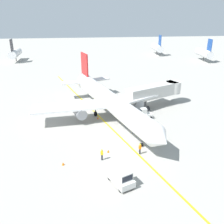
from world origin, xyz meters
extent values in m
plane|color=#9E9B93|center=(0.00, 0.00, 0.00)|extent=(300.00, 300.00, 0.00)
cube|color=yellow|center=(0.84, 5.00, 0.00)|extent=(25.27, 76.09, 0.01)
cylinder|color=white|center=(0.84, 10.22, 3.45)|extent=(12.50, 29.53, 3.30)
cone|color=white|center=(5.90, -5.17, 3.45)|extent=(3.82, 3.29, 3.23)
cone|color=white|center=(-4.28, 25.80, 3.85)|extent=(3.85, 3.64, 3.14)
cube|color=white|center=(7.49, 13.98, 3.05)|extent=(13.45, 10.34, 0.36)
cylinder|color=gray|center=(6.24, 12.52, 2.05)|extent=(2.80, 3.63, 1.90)
cube|color=white|center=(-6.74, 9.31, 3.05)|extent=(13.40, 5.78, 0.36)
cylinder|color=gray|center=(-4.87, 8.87, 2.05)|extent=(2.80, 3.63, 1.90)
cube|color=red|center=(-3.53, 23.52, 7.50)|extent=(1.52, 3.89, 5.20)
cube|color=white|center=(-0.55, 24.08, 3.85)|extent=(5.64, 4.27, 0.24)
cube|color=white|center=(-6.25, 22.20, 3.85)|extent=(5.51, 3.09, 0.24)
cylinder|color=#4C4C51|center=(4.43, -0.70, 1.56)|extent=(0.20, 0.20, 3.12)
cylinder|color=black|center=(4.43, -0.70, 0.28)|extent=(0.51, 0.64, 0.56)
cylinder|color=#4C4C51|center=(2.31, 12.81, 1.56)|extent=(0.20, 0.20, 3.12)
cylinder|color=black|center=(2.31, 12.81, 0.48)|extent=(0.63, 1.02, 0.96)
cylinder|color=#4C4C51|center=(-1.87, 11.43, 1.56)|extent=(0.20, 0.20, 3.12)
cylinder|color=black|center=(-1.87, 11.43, 0.48)|extent=(0.63, 1.02, 0.96)
cube|color=black|center=(5.28, -3.27, 3.80)|extent=(2.98, 1.83, 0.60)
cube|color=beige|center=(10.13, 14.51, 3.60)|extent=(11.98, 7.39, 2.50)
cylinder|color=beige|center=(15.30, 16.90, 3.60)|extent=(3.20, 3.20, 2.50)
cylinder|color=#59595B|center=(8.49, 13.76, 1.18)|extent=(0.56, 0.56, 2.35)
cube|color=#333338|center=(8.49, 13.76, 0.25)|extent=(1.80, 1.40, 0.50)
cube|color=silver|center=(0.01, -8.89, 0.70)|extent=(3.17, 4.06, 0.80)
cube|color=silver|center=(0.26, -9.47, 1.65)|extent=(2.04, 2.09, 1.10)
cube|color=black|center=(0.57, -10.18, 1.65)|extent=(1.34, 0.64, 0.77)
cylinder|color=black|center=(1.25, -9.72, 0.30)|extent=(0.44, 0.64, 0.60)
cylinder|color=black|center=(-0.23, -10.37, 0.30)|extent=(0.44, 0.64, 0.60)
cylinder|color=black|center=(0.25, -7.41, 0.30)|extent=(0.44, 0.64, 0.60)
cylinder|color=black|center=(-1.23, -8.05, 0.30)|extent=(0.44, 0.64, 0.60)
cube|color=silver|center=(7.44, 9.27, 0.65)|extent=(2.57, 1.66, 0.70)
cube|color=silver|center=(7.03, 9.21, 1.55)|extent=(1.23, 1.20, 1.10)
cube|color=black|center=(6.52, 9.12, 1.55)|extent=(0.23, 0.98, 0.77)
cylinder|color=black|center=(6.70, 8.59, 0.30)|extent=(0.63, 0.31, 0.60)
cylinder|color=black|center=(6.52, 9.69, 0.30)|extent=(0.63, 0.31, 0.60)
cylinder|color=black|center=(8.36, 8.86, 0.30)|extent=(0.63, 0.31, 0.60)
cylinder|color=black|center=(8.18, 9.95, 0.30)|extent=(0.63, 0.31, 0.60)
cube|color=silver|center=(7.45, 3.12, 0.60)|extent=(3.45, 3.96, 0.60)
cylinder|color=black|center=(7.18, 1.67, 0.30)|extent=(0.53, 0.61, 0.60)
cylinder|color=black|center=(6.15, 2.42, 0.30)|extent=(0.53, 0.61, 0.60)
cylinder|color=black|center=(8.75, 3.82, 0.30)|extent=(0.53, 0.61, 0.60)
cylinder|color=black|center=(7.72, 4.57, 0.30)|extent=(0.53, 0.61, 0.60)
cube|color=black|center=(7.10, 2.63, 1.55)|extent=(3.66, 4.57, 1.76)
cube|color=yellow|center=(7.46, 2.37, 1.67)|extent=(3.02, 4.11, 1.84)
cube|color=yellow|center=(6.73, 2.90, 1.67)|extent=(3.02, 4.11, 1.84)
cylinder|color=#26262D|center=(3.68, -2.81, 0.42)|extent=(0.24, 0.24, 0.85)
cube|color=orange|center=(3.68, -2.81, 1.13)|extent=(0.36, 0.22, 0.56)
sphere|color=beige|center=(3.68, -2.81, 1.52)|extent=(0.20, 0.20, 0.20)
sphere|color=yellow|center=(3.68, -2.81, 1.58)|extent=(0.24, 0.24, 0.24)
cylinder|color=#26262D|center=(-1.82, -3.69, 0.42)|extent=(0.24, 0.24, 0.85)
cube|color=yellow|center=(-1.82, -3.69, 1.13)|extent=(0.36, 0.22, 0.56)
sphere|color=beige|center=(-1.82, -3.69, 1.52)|extent=(0.20, 0.20, 0.20)
sphere|color=yellow|center=(-1.82, -3.69, 1.58)|extent=(0.24, 0.24, 0.24)
cone|color=orange|center=(-7.07, -4.28, 0.22)|extent=(0.36, 0.36, 0.44)
cone|color=orange|center=(-1.51, 10.07, 0.22)|extent=(0.36, 0.36, 0.44)
cone|color=orange|center=(-0.76, -1.82, 0.22)|extent=(0.36, 0.36, 0.44)
cylinder|color=silver|center=(-29.95, 68.82, 3.10)|extent=(3.00, 10.00, 3.00)
cylinder|color=#3F3F3F|center=(-29.95, 68.82, 0.80)|extent=(0.30, 0.30, 1.60)
cube|color=#333338|center=(-29.95, 65.32, 6.60)|extent=(0.24, 3.20, 4.40)
cylinder|color=silver|center=(29.11, 76.89, 3.10)|extent=(3.00, 10.00, 3.00)
cylinder|color=#3F3F3F|center=(29.11, 76.89, 0.80)|extent=(0.30, 0.30, 1.60)
cube|color=navy|center=(29.11, 73.39, 6.60)|extent=(0.24, 3.20, 4.40)
cylinder|color=silver|center=(43.26, 60.60, 3.10)|extent=(3.00, 10.00, 3.00)
cylinder|color=#3F3F3F|center=(43.26, 60.60, 0.80)|extent=(0.30, 0.30, 1.60)
cube|color=navy|center=(43.26, 57.10, 6.60)|extent=(0.24, 3.20, 4.40)
camera|label=1|loc=(-3.78, -32.61, 19.37)|focal=39.75mm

